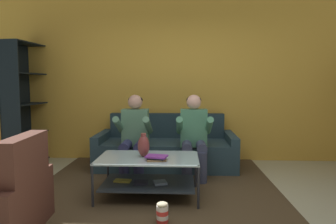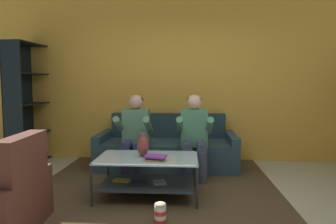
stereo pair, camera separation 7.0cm
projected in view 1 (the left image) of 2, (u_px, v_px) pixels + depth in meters
ground at (179, 221)px, 2.90m from camera, size 16.80×16.80×0.00m
back_partition at (181, 77)px, 5.21m from camera, size 8.40×0.12×2.90m
couch at (166, 149)px, 4.81m from camera, size 2.17×0.90×0.83m
person_seated_left at (134, 132)px, 4.27m from camera, size 0.50×0.58×1.17m
person_seated_right at (194, 133)px, 4.23m from camera, size 0.50×0.58×1.17m
coffee_table at (148, 170)px, 3.50m from camera, size 1.16×0.70×0.48m
area_rug at (158, 182)px, 4.06m from camera, size 3.07×3.27×0.01m
vase at (144, 146)px, 3.50m from camera, size 0.14×0.14×0.28m
book_stack at (157, 158)px, 3.34m from camera, size 0.26×0.22×0.05m
bookshelf at (24, 115)px, 4.98m from camera, size 0.41×1.01×2.00m
popcorn_tub at (162, 213)px, 2.85m from camera, size 0.11×0.11×0.21m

